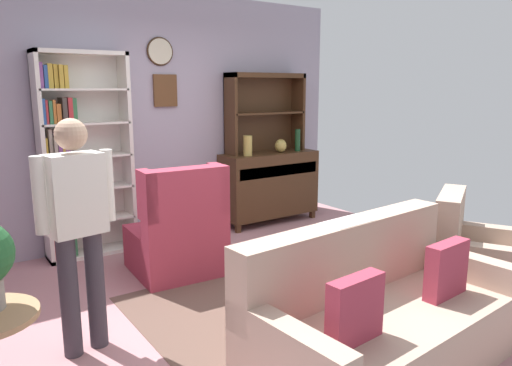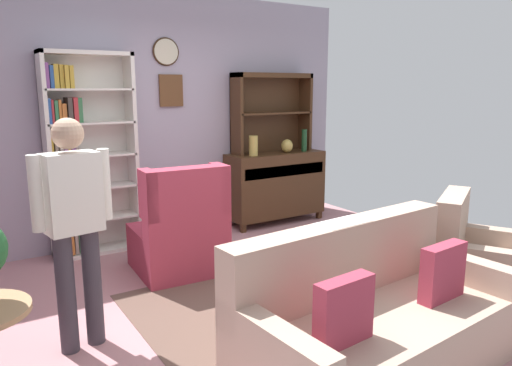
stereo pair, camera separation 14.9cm
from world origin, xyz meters
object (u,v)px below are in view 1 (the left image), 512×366
Objects in this scene: vase_round at (281,146)px; couch_floral at (378,322)px; wingback_chair at (178,235)px; coffee_table at (325,267)px; sideboard_hutch at (265,102)px; vase_tall at (248,146)px; book_stack at (319,258)px; bottle_wine at (298,140)px; armchair_floral at (479,264)px; person_reading at (77,220)px; sideboard at (269,184)px; bookshelf at (78,157)px.

vase_round reaches higher than couch_floral.
wingback_chair is 1.47m from coffee_table.
vase_round is 0.16× the size of wingback_chair.
couch_floral is at bearing -114.06° from sideboard_hutch.
book_stack is (-0.85, -2.26, -0.58)m from vase_tall.
vase_round is at bearing 58.88° from book_stack.
armchair_floral is (-0.31, -2.78, -0.77)m from bottle_wine.
couch_floral is 0.80m from book_stack.
vase_tall is 3.27m from couch_floral.
wingback_chair is 0.67× the size of person_reading.
book_stack is (-1.24, -2.34, -0.05)m from sideboard.
vase_tall reaches higher than coffee_table.
sideboard reaches higher than armchair_floral.
bookshelf reaches higher than armchair_floral.
sideboard_hutch is at bearing 91.57° from armchair_floral.
armchair_floral is at bearing -45.83° from wingback_chair.
vase_round is 0.09× the size of couch_floral.
sideboard_hutch is at bearing 31.28° from wingback_chair.
bookshelf reaches higher than sideboard.
sideboard reaches higher than couch_floral.
sideboard is at bearing 32.51° from person_reading.
sideboard is 0.70× the size of couch_floral.
sideboard_hutch is 6.47× the size of vase_round.
vase_tall is at bearing 70.96° from couch_floral.
wingback_chair is at bearing 110.93° from book_stack.
bookshelf is 10.37× the size of book_stack.
sideboard_hutch is 5.43× the size of book_stack.
bottle_wine reaches higher than coffee_table.
coffee_table is at bearing -116.53° from sideboard.
person_reading reaches higher than wingback_chair.
person_reading is at bearing 160.80° from armchair_floral.
vase_round is (0.13, -0.18, -0.55)m from sideboard_hutch.
armchair_floral is 5.16× the size of book_stack.
vase_tall is at bearing 179.34° from bottle_wine.
vase_tall is 3.05m from person_reading.
vase_tall is (-0.39, -0.19, -0.52)m from sideboard_hutch.
vase_tall is 0.23× the size of wingback_chair.
vase_tall is at bearing -168.37° from sideboard.
bottle_wine reaches higher than couch_floral.
sideboard_hutch is 4.47× the size of vase_tall.
sideboard is 2.87m from armchair_floral.
vase_tall is at bearing -154.11° from sideboard_hutch.
person_reading reaches higher than vase_round.
armchair_floral is at bearing 8.74° from couch_floral.
wingback_chair reaches higher than couch_floral.
sideboard_hutch reaches higher than person_reading.
person_reading is at bearing -145.97° from sideboard_hutch.
book_stack is at bearing -17.06° from person_reading.
vase_round is at bearing 30.44° from person_reading.
coffee_table is (-1.23, 0.56, 0.06)m from armchair_floral.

